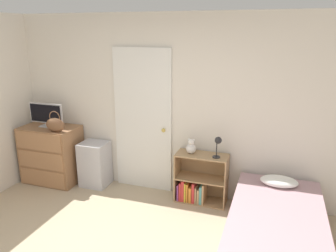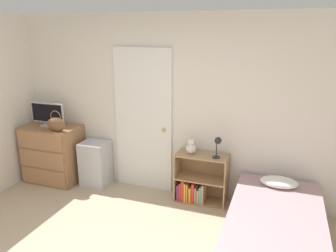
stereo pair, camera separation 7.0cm
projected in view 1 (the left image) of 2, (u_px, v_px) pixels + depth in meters
wall_back at (171, 107)px, 4.60m from camera, size 10.00×0.06×2.55m
door_closed at (143, 121)px, 4.75m from camera, size 0.87×0.09×2.09m
dresser at (52, 154)px, 5.12m from camera, size 0.86×0.54×0.89m
tv at (46, 114)px, 4.98m from camera, size 0.58×0.16×0.36m
handbag at (55, 125)px, 4.74m from camera, size 0.31×0.13×0.31m
storage_bin at (95, 164)px, 5.01m from camera, size 0.40×0.36×0.68m
bookshelf at (198, 184)px, 4.56m from camera, size 0.71×0.32×0.70m
teddy_bear at (191, 147)px, 4.44m from camera, size 0.14×0.14×0.21m
desk_lamp at (218, 143)px, 4.25m from camera, size 0.12×0.11×0.29m
bed at (276, 231)px, 3.53m from camera, size 1.01×1.91×0.57m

